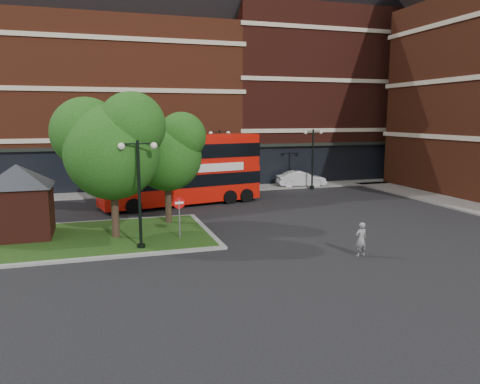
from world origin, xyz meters
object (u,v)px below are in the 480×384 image
object	(u,v)px
car_silver	(152,188)
car_white	(301,179)
bus	(181,165)
woman	(361,239)

from	to	relation	value
car_silver	car_white	world-z (taller)	car_silver
car_white	bus	bearing A→B (deg)	122.35
bus	car_white	bearing A→B (deg)	13.16
bus	car_white	size ratio (longest dim) A/B	2.71
bus	car_silver	distance (m)	4.58
woman	car_white	world-z (taller)	woman
woman	car_white	distance (m)	20.43
bus	car_silver	size ratio (longest dim) A/B	2.69
bus	car_silver	world-z (taller)	bus
bus	woman	world-z (taller)	bus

